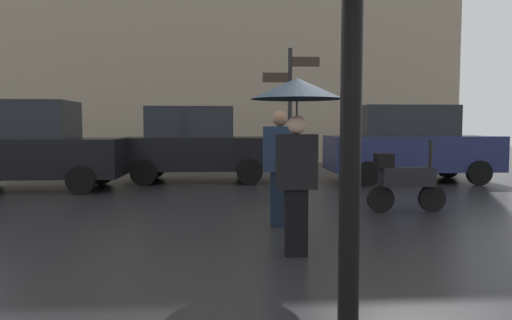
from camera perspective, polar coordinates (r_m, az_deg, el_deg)
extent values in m
cylinder|color=black|center=(2.15, 11.15, -1.11)|extent=(0.09, 0.09, 2.58)
cube|color=black|center=(5.50, 4.81, -7.41)|extent=(0.25, 0.16, 0.77)
cube|color=black|center=(5.40, 4.85, -0.20)|extent=(0.46, 0.21, 0.62)
sphere|color=beige|center=(5.39, 4.88, 4.20)|extent=(0.21, 0.21, 0.21)
cylinder|color=black|center=(5.39, 4.89, 5.65)|extent=(0.02, 0.02, 0.30)
cone|color=#14222F|center=(5.40, 4.90, 8.48)|extent=(1.04, 1.04, 0.23)
cube|color=black|center=(7.06, 2.85, -4.64)|extent=(0.27, 0.17, 0.81)
cube|color=#1E2D47|center=(6.98, 2.87, 1.33)|extent=(0.48, 0.22, 0.66)
sphere|color=#936B4C|center=(6.97, 2.88, 4.94)|extent=(0.22, 0.22, 0.22)
cube|color=black|center=(7.02, 4.63, 0.53)|extent=(0.12, 0.24, 0.28)
cylinder|color=black|center=(8.76, 20.23, -4.33)|extent=(0.46, 0.09, 0.46)
cylinder|color=black|center=(8.44, 14.62, -4.52)|extent=(0.46, 0.09, 0.46)
cube|color=black|center=(8.54, 17.53, -1.91)|extent=(0.90, 0.32, 0.32)
cube|color=black|center=(8.38, 14.99, -0.05)|extent=(0.28, 0.28, 0.24)
cylinder|color=black|center=(8.67, 20.07, 0.44)|extent=(0.06, 0.06, 0.55)
cube|color=black|center=(12.75, -6.84, 0.83)|extent=(4.01, 1.74, 0.84)
cube|color=black|center=(12.74, -7.78, 4.49)|extent=(2.20, 1.60, 0.79)
cylinder|color=black|center=(13.65, -1.16, -0.70)|extent=(0.65, 0.18, 0.65)
cylinder|color=black|center=(11.92, -0.78, -1.41)|extent=(0.65, 0.18, 0.65)
cylinder|color=black|center=(13.78, -12.05, -0.75)|extent=(0.65, 0.18, 0.65)
cylinder|color=black|center=(12.06, -13.23, -1.45)|extent=(0.65, 0.18, 0.65)
cube|color=black|center=(12.16, -25.18, 0.27)|extent=(4.15, 1.72, 0.87)
cube|color=black|center=(12.21, -26.22, 4.32)|extent=(2.28, 1.59, 0.86)
cylinder|color=black|center=(12.60, -17.96, -1.40)|extent=(0.61, 0.18, 0.61)
cylinder|color=black|center=(10.94, -20.16, -2.27)|extent=(0.61, 0.18, 0.61)
cube|color=#1E234C|center=(13.21, 17.98, 0.80)|extent=(4.35, 1.68, 0.90)
cube|color=black|center=(13.11, 17.18, 4.48)|extent=(2.39, 1.54, 0.78)
cylinder|color=black|center=(14.58, 21.88, -0.78)|extent=(0.61, 0.18, 0.61)
cylinder|color=black|center=(13.09, 25.06, -1.40)|extent=(0.61, 0.18, 0.61)
cylinder|color=black|center=(13.59, 11.07, -0.89)|extent=(0.61, 0.18, 0.61)
cylinder|color=black|center=(11.99, 13.13, -1.59)|extent=(0.61, 0.18, 0.61)
cylinder|color=black|center=(9.17, 4.05, 4.05)|extent=(0.08, 0.08, 2.94)
cube|color=#33281E|center=(9.29, 5.84, 11.58)|extent=(0.56, 0.04, 0.18)
cube|color=#33281E|center=(9.18, 2.45, 9.80)|extent=(0.52, 0.04, 0.18)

